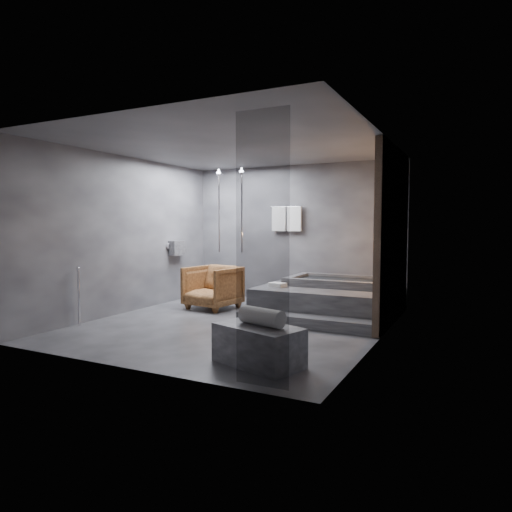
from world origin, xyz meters
The scene contains 7 objects.
room centered at (0.40, 0.24, 1.73)m, with size 5.00×5.04×2.82m.
tub_deck centered at (1.05, 1.45, 0.25)m, with size 2.20×2.00×0.50m, color #303032.
tub_step centered at (1.05, 0.27, 0.09)m, with size 2.20×0.36×0.18m, color #303032.
concrete_bench centered at (1.26, -1.73, 0.22)m, with size 1.00×0.55×0.45m, color #37373A.
driftwood_chair centered at (-1.05, 0.99, 0.40)m, with size 0.86×0.89×0.81m, color #452611.
rolled_towel centered at (1.28, -1.70, 0.55)m, with size 0.20×0.20×0.56m, color silver.
deck_towel centered at (0.31, 0.94, 0.54)m, with size 0.27×0.20×0.07m, color white.
Camera 1 is at (3.51, -6.28, 1.59)m, focal length 32.00 mm.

